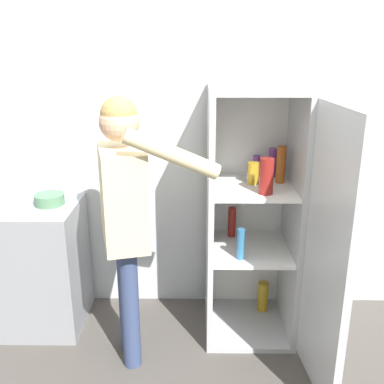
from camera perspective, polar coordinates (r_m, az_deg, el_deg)
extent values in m
cube|color=silver|center=(3.26, 3.91, 6.23)|extent=(7.00, 0.06, 2.55)
cube|color=#B7BABC|center=(3.44, 6.92, -16.14)|extent=(0.59, 0.64, 0.04)
cube|color=#B7BABC|center=(2.85, 8.26, 12.89)|extent=(0.59, 0.64, 0.04)
cube|color=white|center=(3.33, 6.95, -1.10)|extent=(0.59, 0.03, 1.65)
cube|color=#B7BABC|center=(3.02, 2.27, -3.03)|extent=(0.04, 0.64, 1.65)
cube|color=#B7BABC|center=(3.09, 12.67, -3.01)|extent=(0.04, 0.64, 1.65)
cube|color=white|center=(3.14, 7.34, -7.11)|extent=(0.52, 0.57, 0.02)
cube|color=white|center=(2.98, 7.69, 0.65)|extent=(0.52, 0.57, 0.02)
cube|color=#B7BABC|center=(2.56, 16.85, -8.05)|extent=(0.10, 0.59, 1.65)
cylinder|color=maroon|center=(2.78, 9.43, 1.98)|extent=(0.09, 0.09, 0.23)
cylinder|color=teal|center=(2.92, 6.21, -6.59)|extent=(0.05, 0.05, 0.21)
cylinder|color=maroon|center=(3.25, 5.08, -3.81)|extent=(0.06, 0.06, 0.22)
cylinder|color=#9E4C19|center=(3.02, 11.23, 3.44)|extent=(0.06, 0.06, 0.25)
cylinder|color=#B78C1E|center=(3.51, 8.99, -12.96)|extent=(0.08, 0.08, 0.23)
cylinder|color=#723884|center=(3.17, 8.19, 3.32)|extent=(0.05, 0.05, 0.14)
cylinder|color=#B78C1E|center=(2.98, 7.78, 2.38)|extent=(0.07, 0.07, 0.14)
cylinder|color=#723884|center=(3.16, 10.20, 3.70)|extent=(0.06, 0.06, 0.20)
cylinder|color=#384770|center=(3.03, -8.26, -12.63)|extent=(0.11, 0.11, 0.82)
cylinder|color=#384770|center=(2.88, -7.86, -14.44)|extent=(0.11, 0.11, 0.82)
cube|color=beige|center=(2.65, -8.74, -0.57)|extent=(0.35, 0.49, 0.58)
sphere|color=#DBAD89|center=(2.54, -9.23, 8.78)|extent=(0.23, 0.23, 0.23)
sphere|color=#AD894C|center=(2.54, -9.28, 9.66)|extent=(0.21, 0.21, 0.21)
cylinder|color=beige|center=(2.89, -9.21, 0.43)|extent=(0.09, 0.09, 0.55)
cylinder|color=beige|center=(2.37, -2.53, 4.84)|extent=(0.54, 0.22, 0.31)
cube|color=gray|center=(3.41, -18.84, -8.83)|extent=(0.60, 0.58, 0.91)
cylinder|color=#517F5B|center=(3.21, -17.65, -0.88)|extent=(0.20, 0.20, 0.07)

